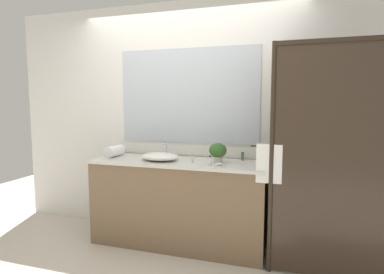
{
  "coord_description": "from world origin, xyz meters",
  "views": [
    {
      "loc": [
        1.09,
        -3.0,
        1.49
      ],
      "look_at": [
        0.15,
        0.0,
        1.15
      ],
      "focal_mm": 29.26,
      "sensor_mm": 36.0,
      "label": 1
    }
  ],
  "objects_px": {
    "faucet": "(167,152)",
    "rolled_towel_near_edge": "(114,151)",
    "soap_dish": "(219,165)",
    "amenity_bottle_lotion": "(243,156)",
    "amenity_bottle_shampoo": "(193,159)",
    "potted_plant": "(218,151)",
    "sink_basin": "(160,157)",
    "amenity_bottle_body_wash": "(210,161)"
  },
  "relations": [
    {
      "from": "sink_basin",
      "to": "rolled_towel_near_edge",
      "type": "relative_size",
      "value": 1.71
    },
    {
      "from": "soap_dish",
      "to": "amenity_bottle_shampoo",
      "type": "bearing_deg",
      "value": 158.74
    },
    {
      "from": "rolled_towel_near_edge",
      "to": "sink_basin",
      "type": "bearing_deg",
      "value": -6.88
    },
    {
      "from": "soap_dish",
      "to": "amenity_bottle_lotion",
      "type": "height_order",
      "value": "amenity_bottle_lotion"
    },
    {
      "from": "faucet",
      "to": "rolled_towel_near_edge",
      "type": "bearing_deg",
      "value": -168.01
    },
    {
      "from": "amenity_bottle_body_wash",
      "to": "rolled_towel_near_edge",
      "type": "bearing_deg",
      "value": 170.58
    },
    {
      "from": "faucet",
      "to": "rolled_towel_near_edge",
      "type": "distance_m",
      "value": 0.59
    },
    {
      "from": "faucet",
      "to": "amenity_bottle_lotion",
      "type": "distance_m",
      "value": 0.82
    },
    {
      "from": "faucet",
      "to": "amenity_bottle_body_wash",
      "type": "xyz_separation_m",
      "value": [
        0.57,
        -0.31,
        -0.01
      ]
    },
    {
      "from": "sink_basin",
      "to": "faucet",
      "type": "height_order",
      "value": "faucet"
    },
    {
      "from": "potted_plant",
      "to": "amenity_bottle_lotion",
      "type": "distance_m",
      "value": 0.32
    },
    {
      "from": "amenity_bottle_lotion",
      "to": "sink_basin",
      "type": "bearing_deg",
      "value": -162.08
    },
    {
      "from": "potted_plant",
      "to": "sink_basin",
      "type": "bearing_deg",
      "value": -175.86
    },
    {
      "from": "amenity_bottle_body_wash",
      "to": "amenity_bottle_shampoo",
      "type": "relative_size",
      "value": 1.18
    },
    {
      "from": "soap_dish",
      "to": "amenity_bottle_shampoo",
      "type": "distance_m",
      "value": 0.32
    },
    {
      "from": "sink_basin",
      "to": "soap_dish",
      "type": "relative_size",
      "value": 4.1
    },
    {
      "from": "faucet",
      "to": "soap_dish",
      "type": "bearing_deg",
      "value": -26.05
    },
    {
      "from": "amenity_bottle_shampoo",
      "to": "soap_dish",
      "type": "bearing_deg",
      "value": -21.26
    },
    {
      "from": "potted_plant",
      "to": "amenity_bottle_body_wash",
      "type": "bearing_deg",
      "value": -102.89
    },
    {
      "from": "potted_plant",
      "to": "amenity_bottle_lotion",
      "type": "height_order",
      "value": "potted_plant"
    },
    {
      "from": "sink_basin",
      "to": "soap_dish",
      "type": "bearing_deg",
      "value": -11.24
    },
    {
      "from": "sink_basin",
      "to": "amenity_bottle_lotion",
      "type": "distance_m",
      "value": 0.86
    },
    {
      "from": "amenity_bottle_body_wash",
      "to": "amenity_bottle_shampoo",
      "type": "height_order",
      "value": "amenity_bottle_body_wash"
    },
    {
      "from": "soap_dish",
      "to": "amenity_bottle_body_wash",
      "type": "relative_size",
      "value": 1.05
    },
    {
      "from": "sink_basin",
      "to": "soap_dish",
      "type": "xyz_separation_m",
      "value": [
        0.66,
        -0.13,
        -0.03
      ]
    },
    {
      "from": "rolled_towel_near_edge",
      "to": "potted_plant",
      "type": "bearing_deg",
      "value": -1.25
    },
    {
      "from": "sink_basin",
      "to": "amenity_bottle_body_wash",
      "type": "relative_size",
      "value": 4.29
    },
    {
      "from": "amenity_bottle_lotion",
      "to": "amenity_bottle_shampoo",
      "type": "relative_size",
      "value": 1.04
    },
    {
      "from": "sink_basin",
      "to": "amenity_bottle_shampoo",
      "type": "bearing_deg",
      "value": -2.34
    },
    {
      "from": "sink_basin",
      "to": "potted_plant",
      "type": "xyz_separation_m",
      "value": [
        0.6,
        0.04,
        0.08
      ]
    },
    {
      "from": "sink_basin",
      "to": "potted_plant",
      "type": "distance_m",
      "value": 0.61
    },
    {
      "from": "amenity_bottle_lotion",
      "to": "rolled_towel_near_edge",
      "type": "xyz_separation_m",
      "value": [
        -1.39,
        -0.2,
        0.02
      ]
    },
    {
      "from": "faucet",
      "to": "potted_plant",
      "type": "xyz_separation_m",
      "value": [
        0.6,
        -0.15,
        0.06
      ]
    },
    {
      "from": "faucet",
      "to": "amenity_bottle_body_wash",
      "type": "bearing_deg",
      "value": -28.79
    },
    {
      "from": "amenity_bottle_body_wash",
      "to": "potted_plant",
      "type": "bearing_deg",
      "value": 77.11
    },
    {
      "from": "sink_basin",
      "to": "amenity_bottle_body_wash",
      "type": "xyz_separation_m",
      "value": [
        0.57,
        -0.12,
        0.01
      ]
    },
    {
      "from": "amenity_bottle_lotion",
      "to": "amenity_bottle_body_wash",
      "type": "distance_m",
      "value": 0.46
    },
    {
      "from": "soap_dish",
      "to": "amenity_bottle_lotion",
      "type": "bearing_deg",
      "value": 68.22
    },
    {
      "from": "soap_dish",
      "to": "amenity_bottle_shampoo",
      "type": "height_order",
      "value": "amenity_bottle_shampoo"
    },
    {
      "from": "amenity_bottle_lotion",
      "to": "soap_dish",
      "type": "bearing_deg",
      "value": -111.78
    },
    {
      "from": "faucet",
      "to": "rolled_towel_near_edge",
      "type": "xyz_separation_m",
      "value": [
        -0.57,
        -0.12,
        0.0
      ]
    },
    {
      "from": "faucet",
      "to": "potted_plant",
      "type": "bearing_deg",
      "value": -13.74
    }
  ]
}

